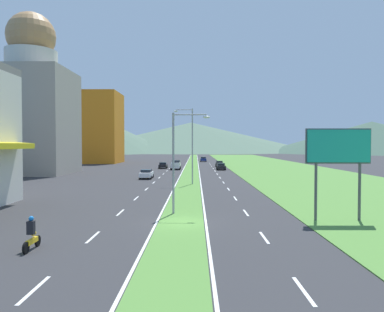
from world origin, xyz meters
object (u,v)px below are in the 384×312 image
(street_lamp_near, at_px, (178,155))
(pickup_truck_0, at_px, (176,165))
(car_2, at_px, (203,159))
(car_3, at_px, (219,164))
(car_1, at_px, (163,165))
(street_lamp_mid, at_px, (191,142))
(motorcycle_rider, at_px, (32,236))
(car_4, at_px, (221,166))
(car_0, at_px, (146,174))
(billboard_roadside, at_px, (338,151))

(street_lamp_near, distance_m, pickup_truck_0, 54.36)
(car_2, distance_m, car_3, 28.64)
(car_1, bearing_deg, street_lamp_mid, -168.74)
(street_lamp_mid, height_order, car_3, street_lamp_mid)
(car_1, bearing_deg, car_2, -16.11)
(street_lamp_mid, bearing_deg, motorcycle_rider, -103.67)
(car_4, bearing_deg, car_0, -32.26)
(billboard_roadside, relative_size, car_3, 1.64)
(car_2, xyz_separation_m, car_4, (3.08, -39.81, -0.04))
(car_0, xyz_separation_m, car_4, (13.65, 21.63, -0.02))
(street_lamp_mid, distance_m, car_2, 70.39)
(street_lamp_mid, distance_m, motorcycle_rider, 33.67)
(street_lamp_near, distance_m, motorcycle_rider, 12.99)
(car_3, bearing_deg, street_lamp_near, -6.60)
(car_0, distance_m, car_1, 26.20)
(street_lamp_mid, distance_m, car_0, 12.49)
(billboard_roadside, bearing_deg, pickup_truck_0, 104.59)
(car_1, xyz_separation_m, pickup_truck_0, (3.17, -2.96, 0.24))
(street_lamp_mid, height_order, motorcycle_rider, street_lamp_mid)
(car_1, bearing_deg, car_3, -63.45)
(street_lamp_mid, bearing_deg, car_2, 87.35)
(car_1, bearing_deg, billboard_roadside, -163.28)
(street_lamp_mid, bearing_deg, car_3, 80.86)
(pickup_truck_0, bearing_deg, street_lamp_near, -176.74)
(street_lamp_mid, relative_size, car_0, 2.35)
(billboard_roadside, distance_m, car_1, 62.42)
(car_0, relative_size, motorcycle_rider, 2.25)
(car_1, bearing_deg, street_lamp_near, -173.75)
(car_2, xyz_separation_m, motorcycle_rider, (-11.10, -102.44, -0.04))
(pickup_truck_0, bearing_deg, street_lamp_mid, -173.25)
(car_1, height_order, motorcycle_rider, motorcycle_rider)
(street_lamp_near, xyz_separation_m, motorcycle_rider, (-7.17, -10.09, -3.96))
(car_4, xyz_separation_m, motorcycle_rider, (-14.18, -62.63, -0.01))
(street_lamp_near, distance_m, car_1, 57.59)
(street_lamp_near, height_order, billboard_roadside, street_lamp_near)
(car_3, bearing_deg, car_1, -63.45)
(car_1, distance_m, car_3, 15.26)
(street_lamp_near, bearing_deg, billboard_roadside, -12.22)
(billboard_roadside, distance_m, car_4, 55.43)
(car_2, bearing_deg, billboard_roadside, 4.66)
(car_3, bearing_deg, car_0, -23.04)
(billboard_roadside, height_order, car_0, billboard_roadside)
(car_0, relative_size, car_2, 0.97)
(motorcycle_rider, bearing_deg, car_4, -12.76)
(car_3, xyz_separation_m, motorcycle_rider, (-14.57, -74.02, -0.02))
(billboard_roadside, height_order, car_4, billboard_roadside)
(street_lamp_near, relative_size, car_1, 1.91)
(car_4, relative_size, pickup_truck_0, 0.83)
(billboard_roadside, xyz_separation_m, car_3, (-4.26, 66.46, -4.28))
(street_lamp_mid, bearing_deg, car_4, 78.22)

